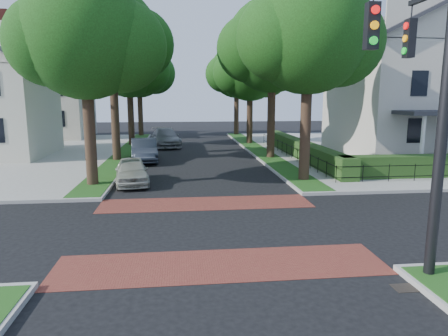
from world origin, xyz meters
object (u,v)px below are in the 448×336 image
Objects in this scene: traffic_signal at (433,89)px; parked_car_middle at (144,150)px; parked_car_rear at (166,138)px; parked_car_front at (132,171)px.

traffic_signal reaches higher than parked_car_middle.
traffic_signal is at bearing -84.52° from parked_car_rear.
parked_car_front is at bearing 125.45° from traffic_signal.
parked_car_rear is at bearing 77.42° from parked_car_front.
parked_car_front is 15.83m from parked_car_rear.
parked_car_front is 7.39m from parked_car_middle.
traffic_signal is 28.90m from parked_car_rear.
parked_car_middle reaches higher than parked_car_front.
traffic_signal is 1.42× the size of parked_car_rear.
parked_car_middle is 0.87× the size of parked_car_rear.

